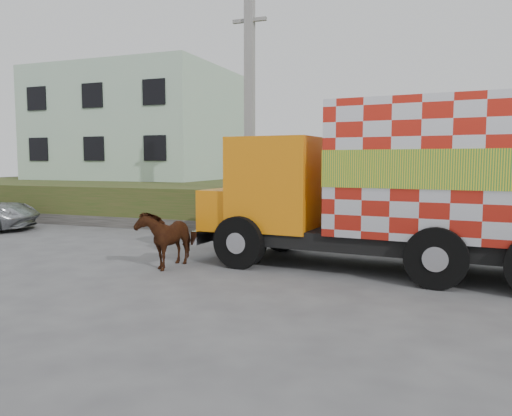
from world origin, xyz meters
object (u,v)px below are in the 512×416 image
at_px(cargo_truck, 401,186).
at_px(pedestrian, 278,163).
at_px(utility_pole, 250,114).
at_px(cow, 166,238).

xyz_separation_m(cargo_truck, pedestrian, (-5.32, 7.35, 0.48)).
height_order(utility_pole, cow, utility_pole).
bearing_deg(cow, pedestrian, 91.65).
bearing_deg(cargo_truck, utility_pole, 145.29).
relative_size(utility_pole, pedestrian, 4.33).
bearing_deg(pedestrian, utility_pole, 113.09).
height_order(utility_pole, pedestrian, utility_pole).
height_order(utility_pole, cargo_truck, utility_pole).
relative_size(cow, pedestrian, 0.87).
bearing_deg(cargo_truck, cow, -159.85).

